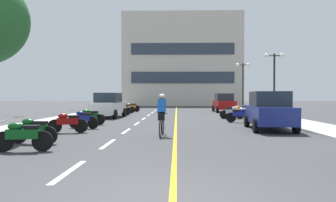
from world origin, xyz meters
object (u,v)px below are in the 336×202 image
at_px(parked_car_mid, 108,105).
at_px(motorcycle_4, 83,119).
at_px(motorcycle_11, 126,108).
at_px(cyclist_rider, 162,114).
at_px(parked_car_near, 269,110).
at_px(parked_car_far, 224,103).
at_px(motorcycle_7, 232,112).
at_px(street_lamp_far, 243,76).
at_px(motorcycle_8, 235,111).
at_px(motorcycle_1, 22,136).
at_px(motorcycle_5, 89,116).
at_px(motorcycle_3, 68,122).
at_px(motorcycle_12, 131,107).
at_px(motorcycle_13, 131,107).
at_px(motorcycle_9, 120,110).
at_px(motorcycle_10, 122,109).
at_px(motorcycle_2, 33,130).
at_px(street_lamp_mid, 274,69).
at_px(motorcycle_6, 241,115).

bearing_deg(parked_car_mid, motorcycle_4, -87.02).
height_order(motorcycle_11, cyclist_rider, cyclist_rider).
height_order(parked_car_near, parked_car_far, same).
bearing_deg(motorcycle_7, parked_car_near, -85.70).
relative_size(street_lamp_far, motorcycle_8, 2.98).
relative_size(motorcycle_1, motorcycle_11, 1.00).
height_order(motorcycle_5, motorcycle_7, same).
height_order(motorcycle_1, motorcycle_3, same).
bearing_deg(motorcycle_3, motorcycle_7, 45.84).
xyz_separation_m(parked_car_far, motorcycle_4, (-9.20, -16.12, -0.44)).
relative_size(street_lamp_far, motorcycle_12, 2.89).
height_order(motorcycle_7, motorcycle_12, same).
height_order(parked_car_far, motorcycle_3, parked_car_far).
relative_size(motorcycle_11, motorcycle_13, 1.02).
xyz_separation_m(parked_car_mid, motorcycle_9, (0.37, 2.64, -0.44)).
bearing_deg(parked_car_mid, motorcycle_3, -88.29).
bearing_deg(motorcycle_11, cyclist_rider, -76.50).
xyz_separation_m(motorcycle_10, motorcycle_13, (0.02, 5.64, 0.00)).
xyz_separation_m(parked_car_near, motorcycle_2, (-9.21, -4.80, -0.44)).
xyz_separation_m(street_lamp_mid, motorcycle_5, (-11.87, -6.05, -3.03)).
bearing_deg(motorcycle_12, street_lamp_mid, -35.98).
distance_m(parked_car_near, motorcycle_9, 14.18).
bearing_deg(motorcycle_10, motorcycle_2, -90.25).
distance_m(street_lamp_mid, motorcycle_4, 14.44).
bearing_deg(parked_car_near, motorcycle_12, 118.07).
relative_size(street_lamp_mid, parked_car_mid, 1.06).
bearing_deg(motorcycle_1, motorcycle_5, 92.42).
bearing_deg(motorcycle_12, motorcycle_10, -92.98).
relative_size(parked_car_mid, motorcycle_8, 2.62).
relative_size(motorcycle_1, motorcycle_7, 1.00).
bearing_deg(motorcycle_11, motorcycle_9, -88.76).
bearing_deg(motorcycle_10, motorcycle_6, -45.12).
distance_m(motorcycle_6, motorcycle_13, 16.60).
distance_m(motorcycle_9, cyclist_rider, 14.12).
height_order(motorcycle_2, cyclist_rider, cyclist_rider).
bearing_deg(parked_car_near, motorcycle_13, 116.52).
relative_size(street_lamp_mid, motorcycle_11, 2.68).
distance_m(parked_car_near, motorcycle_11, 17.21).
height_order(parked_car_far, motorcycle_6, parked_car_far).
bearing_deg(parked_car_far, motorcycle_8, -92.23).
bearing_deg(motorcycle_13, street_lamp_mid, -40.19).
bearing_deg(motorcycle_11, street_lamp_mid, -28.05).
xyz_separation_m(motorcycle_3, motorcycle_8, (9.02, 10.45, 0.00)).
xyz_separation_m(motorcycle_7, motorcycle_11, (-8.57, 7.39, 0.00)).
height_order(motorcycle_1, motorcycle_9, same).
bearing_deg(motorcycle_4, motorcycle_7, 39.03).
height_order(street_lamp_mid, parked_car_mid, street_lamp_mid).
relative_size(parked_car_near, parked_car_far, 1.02).
relative_size(parked_car_near, motorcycle_3, 2.54).
bearing_deg(parked_car_near, motorcycle_10, 125.86).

